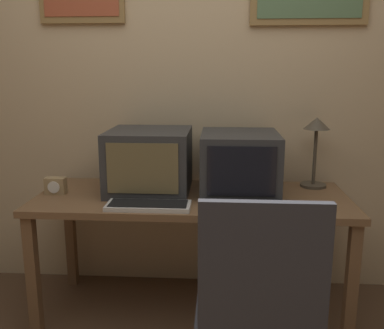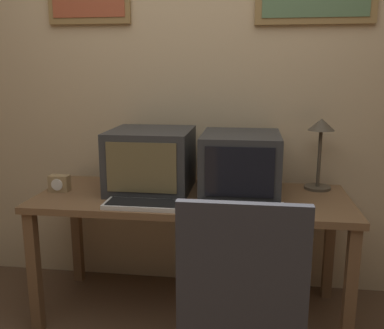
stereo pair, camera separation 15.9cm
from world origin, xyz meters
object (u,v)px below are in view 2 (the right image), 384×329
Objects in this scene: monitor_left at (151,160)px; keyboard_main at (146,204)px; monitor_right at (241,164)px; keyboard_side at (240,207)px; desk_lamp at (321,138)px; desk_clock at (59,183)px; mouse_near_keyboard at (201,207)px.

monitor_left reaches higher than keyboard_main.
monitor_right reaches higher than keyboard_side.
keyboard_main is 1.03× the size of desk_lamp.
desk_clock reaches higher than keyboard_main.
monitor_left is at bearing 133.95° from mouse_near_keyboard.
mouse_near_keyboard is at bearing -46.05° from monitor_left.
keyboard_main is 4.18× the size of mouse_near_keyboard.
monitor_left is 1.06× the size of keyboard_side.
desk_lamp reaches higher than monitor_left.
mouse_near_keyboard is at bearing -142.48° from desk_lamp.
desk_lamp is at bearing 37.52° from mouse_near_keyboard.
keyboard_main and keyboard_side have the same top height.
monitor_right is at bearing 0.29° from monitor_left.
desk_lamp reaches higher than desk_clock.
keyboard_main is at bearing 176.06° from mouse_near_keyboard.
mouse_near_keyboard is at bearing -166.12° from keyboard_side.
keyboard_main is 0.28m from mouse_near_keyboard.
mouse_near_keyboard reaches higher than keyboard_side.
mouse_near_keyboard is at bearing -3.94° from keyboard_main.
monitor_left is 0.96× the size of monitor_right.
monitor_right is 1.03m from desk_clock.
desk_clock is at bearing -168.75° from monitor_left.
monitor_right is 4.33× the size of desk_clock.
desk_lamp is at bearing 26.96° from keyboard_main.
monitor_left is 4.16× the size of desk_clock.
keyboard_side is at bearing 13.88° from mouse_near_keyboard.
keyboard_main is 0.47m from keyboard_side.
monitor_right is 4.76× the size of mouse_near_keyboard.
monitor_right is 1.11× the size of keyboard_side.
monitor_right reaches higher than mouse_near_keyboard.
monitor_left is 0.97m from desk_lamp.
desk_clock is at bearing -170.41° from desk_lamp.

